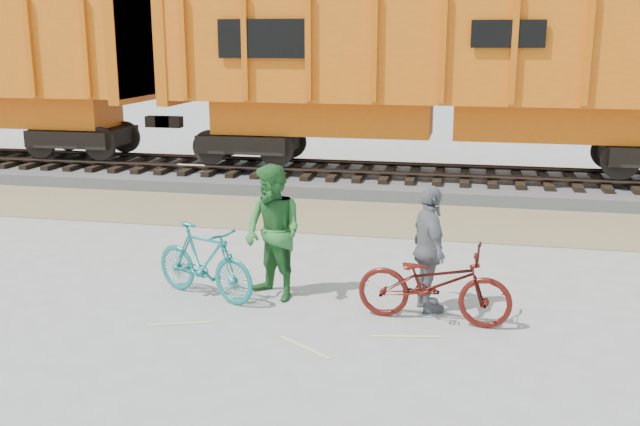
{
  "coord_description": "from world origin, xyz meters",
  "views": [
    {
      "loc": [
        2.67,
        -9.16,
        3.71
      ],
      "look_at": [
        0.42,
        1.5,
        1.06
      ],
      "focal_mm": 40.0,
      "sensor_mm": 36.0,
      "label": 1
    }
  ],
  "objects_px": {
    "person_man": "(273,233)",
    "bicycle_maroon": "(434,283)",
    "person_woman": "(429,249)",
    "bicycle_teal": "(204,262)",
    "hopper_car_center": "(445,69)"
  },
  "relations": [
    {
      "from": "hopper_car_center",
      "to": "bicycle_teal",
      "type": "relative_size",
      "value": 7.62
    },
    {
      "from": "person_man",
      "to": "person_woman",
      "type": "xyz_separation_m",
      "value": [
        2.25,
        -0.04,
        -0.1
      ]
    },
    {
      "from": "hopper_car_center",
      "to": "bicycle_maroon",
      "type": "height_order",
      "value": "hopper_car_center"
    },
    {
      "from": "hopper_car_center",
      "to": "person_woman",
      "type": "relative_size",
      "value": 7.83
    },
    {
      "from": "person_man",
      "to": "bicycle_maroon",
      "type": "bearing_deg",
      "value": 22.51
    },
    {
      "from": "person_woman",
      "to": "bicycle_teal",
      "type": "bearing_deg",
      "value": 71.04
    },
    {
      "from": "person_man",
      "to": "person_woman",
      "type": "height_order",
      "value": "person_man"
    },
    {
      "from": "hopper_car_center",
      "to": "person_woman",
      "type": "bearing_deg",
      "value": -88.58
    },
    {
      "from": "person_man",
      "to": "bicycle_teal",
      "type": "bearing_deg",
      "value": -135.45
    },
    {
      "from": "hopper_car_center",
      "to": "bicycle_teal",
      "type": "xyz_separation_m",
      "value": [
        -3.03,
        -8.76,
        -2.45
      ]
    },
    {
      "from": "bicycle_teal",
      "to": "person_man",
      "type": "xyz_separation_m",
      "value": [
        1.0,
        0.2,
        0.44
      ]
    },
    {
      "from": "bicycle_teal",
      "to": "hopper_car_center",
      "type": "bearing_deg",
      "value": 3.42
    },
    {
      "from": "bicycle_maroon",
      "to": "person_woman",
      "type": "height_order",
      "value": "person_woman"
    },
    {
      "from": "hopper_car_center",
      "to": "bicycle_maroon",
      "type": "relative_size",
      "value": 6.78
    },
    {
      "from": "person_man",
      "to": "person_woman",
      "type": "relative_size",
      "value": 1.11
    }
  ]
}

